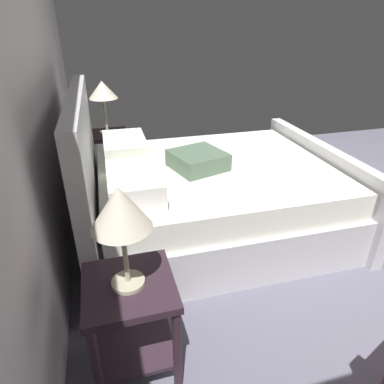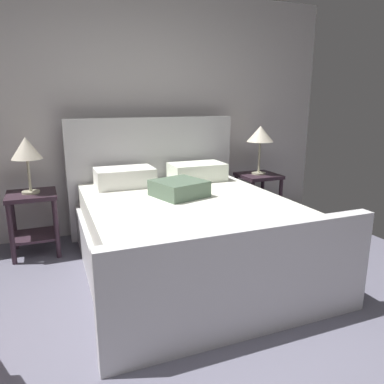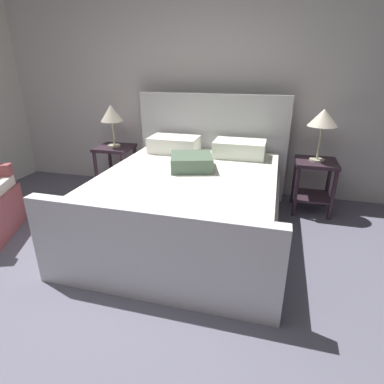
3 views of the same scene
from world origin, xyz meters
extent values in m
cube|color=slate|center=(0.00, 0.00, -0.01)|extent=(5.04, 5.49, 0.02)
cube|color=silver|center=(0.00, 2.81, 1.30)|extent=(5.16, 0.12, 2.59)
cube|color=silver|center=(0.33, 1.51, 0.20)|extent=(1.73, 2.00, 0.40)
cube|color=silver|center=(0.34, 2.55, 0.63)|extent=(1.82, 0.12, 1.27)
cube|color=silver|center=(0.32, 0.47, 0.36)|extent=(1.82, 0.12, 0.72)
cube|color=white|center=(0.33, 1.51, 0.51)|extent=(1.64, 1.94, 0.22)
cube|color=white|center=(-0.04, 2.22, 0.71)|extent=(0.56, 0.37, 0.18)
cube|color=white|center=(0.72, 2.21, 0.71)|extent=(0.56, 0.37, 0.18)
cube|color=#536954|center=(0.31, 1.66, 0.69)|extent=(0.50, 0.50, 0.14)
cube|color=#32212C|center=(1.56, 2.33, 0.58)|extent=(0.44, 0.44, 0.04)
cube|color=#32212C|center=(1.56, 2.33, 0.18)|extent=(0.40, 0.40, 0.02)
cylinder|color=#32212C|center=(1.37, 2.14, 0.28)|extent=(0.04, 0.04, 0.56)
cylinder|color=#32212C|center=(1.75, 2.14, 0.28)|extent=(0.04, 0.04, 0.56)
cylinder|color=#32212C|center=(1.37, 2.52, 0.28)|extent=(0.04, 0.04, 0.56)
cylinder|color=#32212C|center=(1.75, 2.52, 0.28)|extent=(0.04, 0.04, 0.56)
cylinder|color=#B7B293|center=(1.56, 2.33, 0.61)|extent=(0.16, 0.16, 0.02)
cylinder|color=#B7B293|center=(1.56, 2.33, 0.80)|extent=(0.02, 0.02, 0.36)
cone|color=beige|center=(1.56, 2.33, 1.07)|extent=(0.31, 0.31, 0.18)
cube|color=#32212C|center=(-0.90, 2.36, 0.58)|extent=(0.44, 0.44, 0.04)
cube|color=#32212C|center=(-0.90, 2.36, 0.18)|extent=(0.40, 0.40, 0.02)
cylinder|color=#32212C|center=(-1.09, 2.17, 0.28)|extent=(0.04, 0.04, 0.56)
cylinder|color=#32212C|center=(-0.71, 2.17, 0.28)|extent=(0.04, 0.04, 0.56)
cylinder|color=#32212C|center=(-1.09, 2.55, 0.28)|extent=(0.04, 0.04, 0.56)
cylinder|color=#32212C|center=(-0.71, 2.55, 0.28)|extent=(0.04, 0.04, 0.56)
cylinder|color=#B7B293|center=(-0.90, 2.36, 0.61)|extent=(0.16, 0.16, 0.02)
cylinder|color=#B7B293|center=(-0.90, 2.36, 0.77)|extent=(0.02, 0.02, 0.30)
cone|color=beige|center=(-0.90, 2.36, 1.02)|extent=(0.27, 0.27, 0.20)
camera|label=1|loc=(-2.17, 2.40, 1.73)|focal=31.46mm
camera|label=2|loc=(-0.77, -1.26, 1.43)|focal=34.12mm
camera|label=3|loc=(1.07, -1.23, 1.59)|focal=29.40mm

